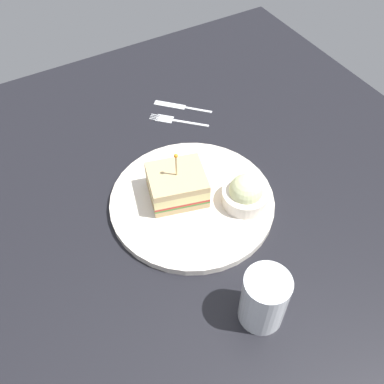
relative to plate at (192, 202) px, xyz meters
The scene contains 7 objects.
ground_plane 1.68cm from the plate, ahead, with size 106.60×106.60×2.00cm, color black.
plate is the anchor object (origin of this frame).
sandwich_half_center 4.37cm from the plate, 37.89° to the left, with size 10.78×11.60×10.14cm.
coleslaw_bowl 9.72cm from the plate, 122.82° to the right, with size 8.19×8.19×5.90cm.
drink_glass 23.71cm from the plate, behind, with size 6.68×6.68×9.78cm.
fork 23.36cm from the plate, 19.39° to the right, with size 9.74×10.12×0.35cm.
knife 27.67cm from the plate, 24.04° to the right, with size 10.00×9.97×0.35cm.
Camera 1 is at (-43.61, 24.97, 62.23)cm, focal length 41.64 mm.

